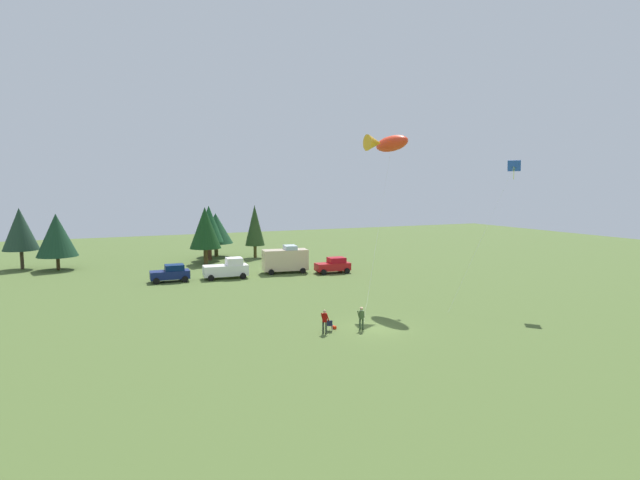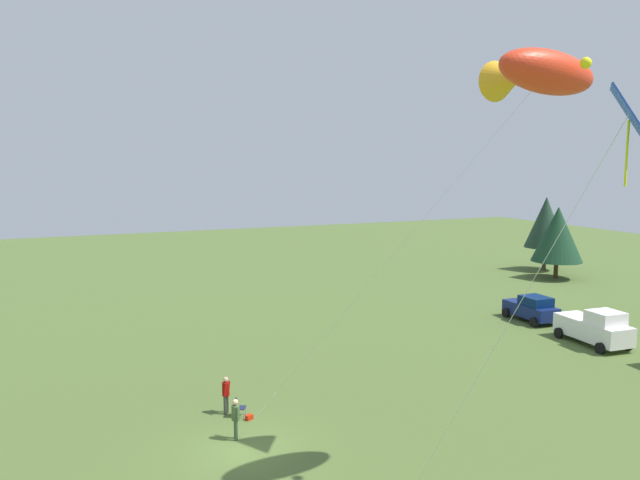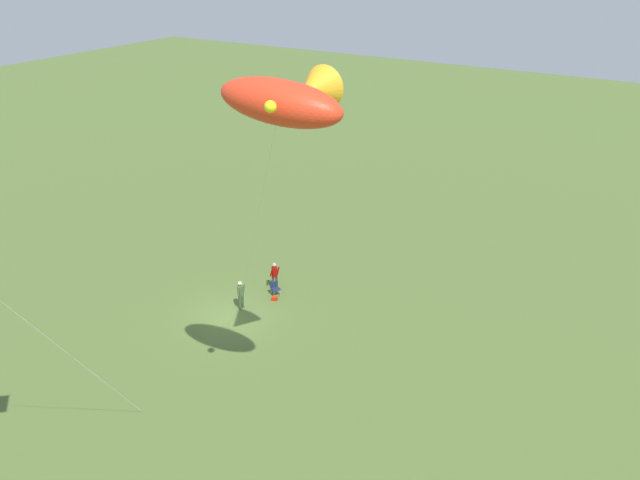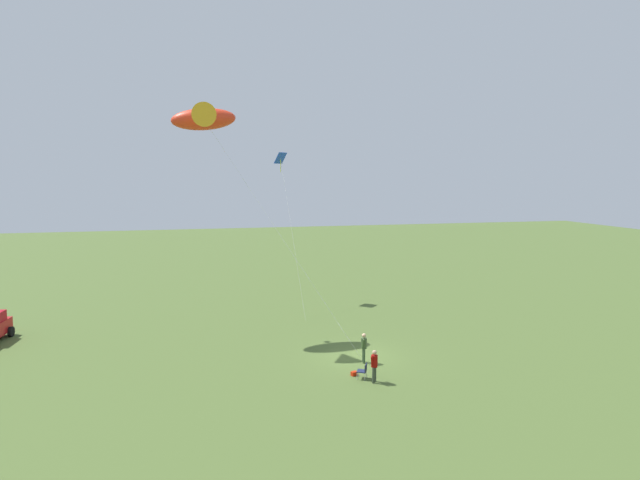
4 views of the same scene
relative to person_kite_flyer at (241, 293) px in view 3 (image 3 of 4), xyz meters
name	(u,v)px [view 3 (image 3 of 4)]	position (x,y,z in m)	size (l,w,h in m)	color
ground_plane	(231,316)	(0.98, 0.03, -1.02)	(160.00, 160.00, 0.00)	#4B612C
person_kite_flyer	(241,293)	(0.00, 0.00, 0.00)	(0.59, 0.39, 1.74)	#34492D
folding_chair	(275,287)	(-2.25, 0.75, -0.53)	(0.65, 0.65, 0.82)	#1B2242
person_spectator	(275,274)	(-2.81, 0.35, 0.00)	(0.55, 0.52, 1.74)	#363F30
backpack_on_grass	(275,299)	(-1.70, 1.10, -0.91)	(0.32, 0.22, 0.22)	red
kite_large_fish	(289,99)	(7.36, 8.59, 13.44)	(9.09, 10.88, 15.35)	red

